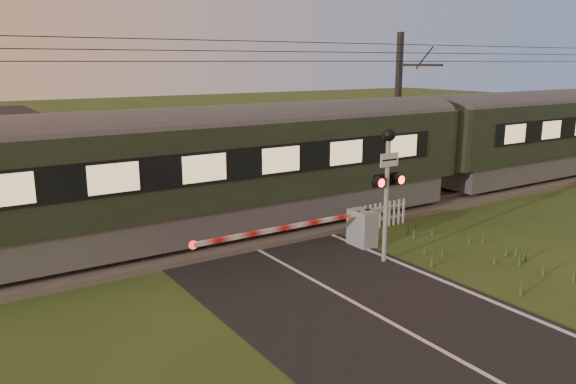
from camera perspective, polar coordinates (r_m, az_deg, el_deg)
ground at (r=13.15m, az=7.82°, el=-11.71°), size 160.00×160.00×0.00m
road at (r=13.00m, az=8.56°, el=-12.00°), size 6.00×140.00×0.03m
track_bed at (r=18.19m, az=-5.67°, el=-4.31°), size 140.00×3.40×0.39m
overhead_wires at (r=17.36m, az=-6.10°, el=13.82°), size 120.00×0.62×0.62m
train at (r=23.20m, az=14.60°, el=4.59°), size 41.56×2.87×3.87m
boom_gate at (r=17.02m, az=6.80°, el=-3.60°), size 6.64×0.86×1.14m
crossing_signal at (r=15.45m, az=10.07°, el=2.09°), size 0.96×0.37×3.77m
picket_fence at (r=19.04m, az=9.06°, el=-2.41°), size 2.60×0.07×0.89m
catenary_mast at (r=24.71m, az=11.19°, el=8.22°), size 0.21×2.46×6.69m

